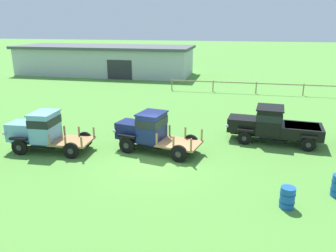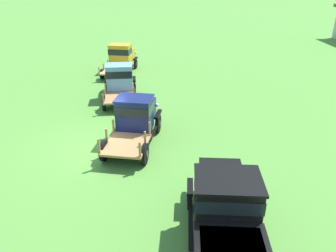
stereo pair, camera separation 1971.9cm
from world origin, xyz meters
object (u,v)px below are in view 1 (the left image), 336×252
farm_shed (105,60)px  vintage_truck_second_in_line (41,130)px  oil_drum_near_fence (287,197)px  vintage_truck_far_side (273,124)px  vintage_truck_midrow_center (149,130)px

farm_shed → vintage_truck_second_in_line: 28.56m
farm_shed → oil_drum_near_fence: 36.95m
vintage_truck_far_side → oil_drum_near_fence: bearing=-90.3°
vintage_truck_second_in_line → farm_shed: bearing=105.6°
oil_drum_near_fence → vintage_truck_midrow_center: bearing=145.4°
vintage_truck_midrow_center → vintage_truck_second_in_line: bearing=-167.8°
vintage_truck_second_in_line → vintage_truck_far_side: vintage_truck_second_in_line is taller
vintage_truck_midrow_center → oil_drum_near_fence: 8.21m
vintage_truck_midrow_center → oil_drum_near_fence: bearing=-34.6°
vintage_truck_midrow_center → oil_drum_near_fence: size_ratio=5.87×
farm_shed → vintage_truck_midrow_center: size_ratio=4.77×
vintage_truck_second_in_line → oil_drum_near_fence: (12.52, -3.40, -0.75)m
farm_shed → oil_drum_near_fence: size_ratio=28.03×
vintage_truck_far_side → oil_drum_near_fence: vintage_truck_far_side is taller
vintage_truck_far_side → oil_drum_near_fence: (-0.04, -7.53, -0.65)m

